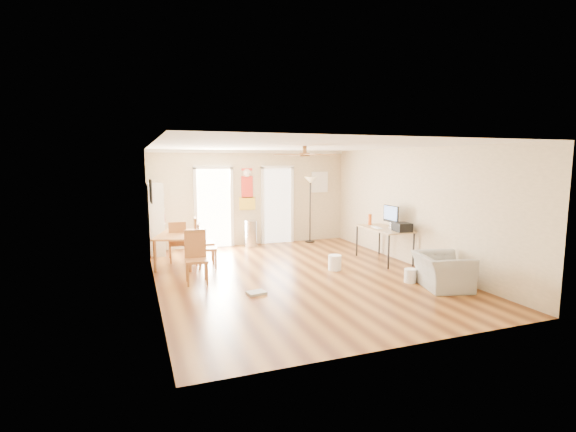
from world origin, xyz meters
name	(u,v)px	position (x,y,z in m)	size (l,w,h in m)	color
floor	(298,276)	(0.00, 0.00, 0.00)	(7.00, 7.00, 0.00)	brown
ceiling	(299,146)	(0.00, 0.00, 2.60)	(5.50, 7.00, 0.00)	silver
wall_back	(251,198)	(0.00, 3.50, 1.30)	(5.50, 0.04, 2.60)	beige
wall_front	(406,245)	(0.00, -3.50, 1.30)	(5.50, 0.04, 2.60)	beige
wall_left	(154,219)	(-2.75, 0.00, 1.30)	(0.04, 7.00, 2.60)	beige
wall_right	(414,207)	(2.75, 0.00, 1.30)	(0.04, 7.00, 2.60)	beige
crown_molding	(299,148)	(0.00, 0.00, 2.56)	(5.50, 7.00, 0.08)	white
kitchen_doorway	(214,208)	(-1.05, 3.48, 1.05)	(0.90, 0.10, 2.10)	white
bathroom_doorway	(277,206)	(0.75, 3.48, 1.05)	(0.80, 0.10, 2.10)	white
wall_decal	(247,189)	(-0.13, 3.48, 1.55)	(0.46, 0.03, 1.10)	red
ac_grille	(320,182)	(2.05, 3.47, 1.70)	(0.50, 0.04, 0.60)	white
framed_poster	(151,191)	(-2.73, 1.40, 1.70)	(0.04, 0.66, 0.48)	black
ceiling_fan	(305,155)	(0.00, -0.30, 2.43)	(1.24, 1.24, 0.20)	#593819
bookshelf	(156,219)	(-2.55, 3.13, 0.88)	(0.35, 0.79, 1.76)	silver
dining_table	(179,249)	(-2.15, 1.80, 0.35)	(0.85, 1.41, 0.71)	#A67435
dining_chair_right_a	(204,241)	(-1.60, 1.73, 0.52)	(0.43, 0.43, 1.05)	brown
dining_chair_right_b	(208,246)	(-1.60, 1.30, 0.48)	(0.40, 0.40, 0.97)	#956030
dining_chair_near	(196,258)	(-2.00, 0.18, 0.50)	(0.41, 0.41, 1.00)	#AD6538
dining_chair_far	(178,241)	(-2.15, 2.12, 0.47)	(0.39, 0.39, 0.94)	brown
trash_can	(251,234)	(-0.12, 3.17, 0.36)	(0.33, 0.33, 0.72)	silver
torchiere_lamp	(310,210)	(1.65, 3.22, 0.93)	(0.35, 0.35, 1.86)	black
computer_desk	(384,244)	(2.34, 0.51, 0.39)	(0.72, 1.44, 0.77)	tan
imac	(391,217)	(2.47, 0.45, 1.03)	(0.08, 0.56, 0.53)	black
keyboard	(377,228)	(2.20, 0.61, 0.78)	(0.12, 0.38, 0.01)	white
printer	(402,227)	(2.45, -0.02, 0.87)	(0.32, 0.38, 0.19)	black
orange_bottle	(370,219)	(2.30, 1.08, 0.90)	(0.09, 0.09, 0.26)	#CD4E12
wastebasket_a	(335,263)	(0.90, 0.16, 0.16)	(0.28, 0.28, 0.32)	white
wastebasket_b	(410,276)	(1.84, -1.17, 0.13)	(0.23, 0.23, 0.26)	white
floor_cloth	(256,293)	(-1.13, -0.84, 0.02)	(0.31, 0.25, 0.04)	#A2A39E
armchair	(442,271)	(2.15, -1.69, 0.32)	(0.97, 0.85, 0.63)	gray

